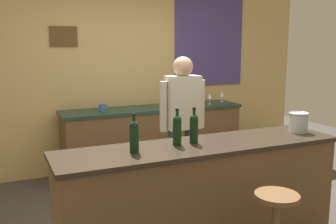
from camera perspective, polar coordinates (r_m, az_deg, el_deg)
back_wall at (r=5.35m, az=-7.42°, el=6.52°), size 6.00×0.09×2.80m
bar_counter at (r=3.33m, az=5.02°, el=-12.46°), size 2.46×0.60×0.92m
side_counter at (r=5.26m, az=-2.17°, el=-4.12°), size 2.50×0.56×0.90m
bartender at (r=4.03m, az=2.20°, el=-1.41°), size 0.52×0.21×1.62m
bar_stool at (r=2.97m, az=15.86°, el=-15.71°), size 0.32×0.32×0.68m
wine_bottle_a at (r=2.90m, az=-5.11°, el=-3.49°), size 0.07×0.07×0.31m
wine_bottle_b at (r=3.10m, az=1.38°, el=-2.56°), size 0.07×0.07×0.31m
wine_bottle_c at (r=3.17m, az=3.92°, el=-2.32°), size 0.07×0.07×0.31m
ice_bucket at (r=3.79m, az=19.04°, el=-1.40°), size 0.19×0.19×0.19m
wine_glass_a at (r=5.18m, az=-0.31°, el=1.97°), size 0.07×0.07×0.16m
wine_glass_b at (r=5.45m, az=3.20°, el=2.34°), size 0.07×0.07×0.16m
wine_glass_c at (r=5.47m, az=6.27°, el=2.33°), size 0.07×0.07×0.16m
wine_glass_d at (r=5.74m, az=8.11°, el=2.65°), size 0.07×0.07×0.16m
coffee_mug at (r=4.91m, az=-9.83°, el=0.64°), size 0.12×0.08×0.09m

